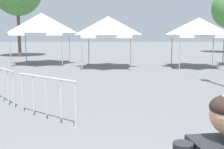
{
  "coord_description": "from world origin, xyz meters",
  "views": [
    {
      "loc": [
        0.47,
        -2.35,
        2.1
      ],
      "look_at": [
        0.57,
        3.1,
        1.3
      ],
      "focal_mm": 44.78,
      "sensor_mm": 36.0,
      "label": 1
    }
  ],
  "objects_px": {
    "canopy_tent_far_right": "(108,27)",
    "canopy_tent_behind_left": "(199,28)",
    "canopy_tent_behind_center": "(42,24)",
    "crowd_barrier_near_person": "(46,89)",
    "crowd_barrier_by_lift": "(2,78)"
  },
  "relations": [
    {
      "from": "canopy_tent_far_right",
      "to": "canopy_tent_behind_left",
      "type": "xyz_separation_m",
      "value": [
        5.54,
        0.0,
        -0.03
      ]
    },
    {
      "from": "canopy_tent_far_right",
      "to": "canopy_tent_behind_center",
      "type": "bearing_deg",
      "value": 154.06
    },
    {
      "from": "canopy_tent_behind_center",
      "to": "canopy_tent_behind_left",
      "type": "xyz_separation_m",
      "value": [
        10.07,
        -2.2,
        -0.27
      ]
    },
    {
      "from": "canopy_tent_behind_center",
      "to": "canopy_tent_behind_left",
      "type": "bearing_deg",
      "value": -12.34
    },
    {
      "from": "canopy_tent_behind_center",
      "to": "canopy_tent_behind_left",
      "type": "distance_m",
      "value": 10.31
    },
    {
      "from": "canopy_tent_far_right",
      "to": "crowd_barrier_near_person",
      "type": "relative_size",
      "value": 1.89
    },
    {
      "from": "crowd_barrier_by_lift",
      "to": "crowd_barrier_near_person",
      "type": "xyz_separation_m",
      "value": [
        1.75,
        -1.82,
        0.0
      ]
    },
    {
      "from": "canopy_tent_behind_center",
      "to": "crowd_barrier_near_person",
      "type": "xyz_separation_m",
      "value": [
        2.95,
        -12.68,
        -1.97
      ]
    },
    {
      "from": "canopy_tent_far_right",
      "to": "canopy_tent_behind_left",
      "type": "distance_m",
      "value": 5.54
    },
    {
      "from": "canopy_tent_behind_center",
      "to": "crowd_barrier_by_lift",
      "type": "distance_m",
      "value": 11.1
    },
    {
      "from": "canopy_tent_behind_center",
      "to": "canopy_tent_behind_left",
      "type": "height_order",
      "value": "canopy_tent_behind_center"
    },
    {
      "from": "canopy_tent_behind_left",
      "to": "crowd_barrier_by_lift",
      "type": "distance_m",
      "value": 12.51
    },
    {
      "from": "canopy_tent_behind_left",
      "to": "crowd_barrier_near_person",
      "type": "distance_m",
      "value": 12.78
    },
    {
      "from": "canopy_tent_far_right",
      "to": "crowd_barrier_near_person",
      "type": "height_order",
      "value": "canopy_tent_far_right"
    },
    {
      "from": "canopy_tent_behind_left",
      "to": "crowd_barrier_near_person",
      "type": "xyz_separation_m",
      "value": [
        -7.11,
        -10.48,
        -1.7
      ]
    }
  ]
}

